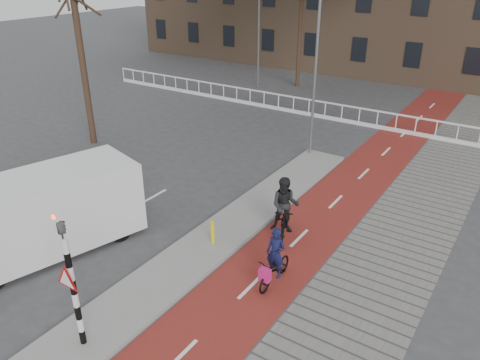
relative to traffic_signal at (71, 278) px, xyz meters
The scene contains 14 objects.
ground 2.90m from the traffic_signal, 73.47° to the left, with size 120.00×120.00×0.00m, color #38383A.
bike_lane 12.36m from the traffic_signal, 80.09° to the left, with size 2.50×60.00×0.01m, color maroon.
sidewalk 13.13m from the traffic_signal, 67.82° to the left, with size 3.00×60.00×0.01m, color slate.
curb_island 6.32m from the traffic_signal, 90.95° to the left, with size 1.80×16.00×0.12m, color gray.
traffic_signal is the anchor object (origin of this frame).
bollard 5.33m from the traffic_signal, 89.95° to the left, with size 0.12×0.12×0.78m, color yellow.
cyclist_near 5.42m from the traffic_signal, 60.68° to the left, with size 0.59×1.64×1.73m.
cyclist_far 7.10m from the traffic_signal, 76.55° to the left, with size 1.29×2.04×2.11m.
van 4.73m from the traffic_signal, 152.98° to the left, with size 3.76×6.13×2.46m.
railing 19.60m from the traffic_signal, 103.02° to the left, with size 28.00×0.10×0.99m.
tree_left 14.08m from the traffic_signal, 138.25° to the left, with size 0.30×0.30×8.55m, color black.
tree_mid 25.86m from the traffic_signal, 105.96° to the left, with size 0.27×0.27×8.74m, color black.
streetlight_near 13.82m from the traffic_signal, 93.06° to the left, with size 0.12×0.12×8.04m, color slate.
streetlight_left 25.14m from the traffic_signal, 112.03° to the left, with size 0.12×0.12×8.14m, color slate.
Camera 1 is at (7.02, -6.87, 8.30)m, focal length 35.00 mm.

